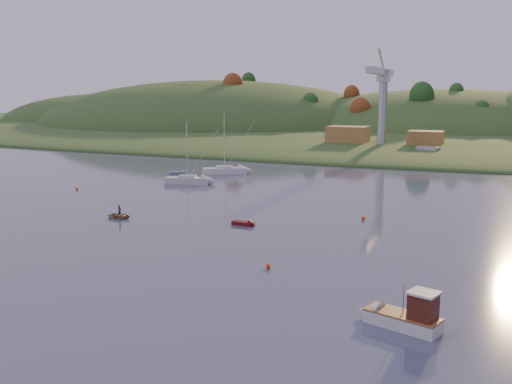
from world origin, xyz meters
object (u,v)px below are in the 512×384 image
at_px(sailboat_near, 225,170).
at_px(canoe, 120,216).
at_px(sailboat_far, 188,180).
at_px(grey_dinghy, 180,173).
at_px(fishing_boat, 397,314).
at_px(red_tender, 247,224).

relative_size(sailboat_near, canoe, 3.74).
relative_size(sailboat_far, grey_dinghy, 3.22).
bearing_deg(sailboat_near, grey_dinghy, 173.05).
relative_size(sailboat_far, canoe, 3.44).
bearing_deg(sailboat_near, canoe, -114.60).
bearing_deg(fishing_boat, canoe, -10.85).
distance_m(canoe, grey_dinghy, 41.77).
relative_size(fishing_boat, red_tender, 1.97).
distance_m(sailboat_near, grey_dinghy, 9.27).
height_order(sailboat_far, red_tender, sailboat_far).
relative_size(fishing_boat, sailboat_near, 0.53).
bearing_deg(sailboat_far, red_tender, -60.72).
distance_m(sailboat_far, red_tender, 35.53).
height_order(sailboat_near, canoe, sailboat_near).
bearing_deg(fishing_boat, red_tender, -29.59).
xyz_separation_m(sailboat_near, red_tender, (23.25, -40.47, -0.56)).
height_order(fishing_boat, canoe, fishing_boat).
relative_size(fishing_boat, grey_dinghy, 1.87).
relative_size(sailboat_near, grey_dinghy, 3.51).
bearing_deg(grey_dinghy, sailboat_near, -4.97).
height_order(canoe, red_tender, red_tender).
height_order(fishing_boat, red_tender, fishing_boat).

